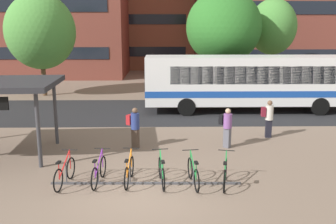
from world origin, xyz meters
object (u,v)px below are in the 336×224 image
at_px(parked_bicycle_purple_1, 99,172).
at_px(commuter_red_pack_2, 134,125).
at_px(street_tree_0, 273,27).
at_px(parked_bicycle_red_0, 65,173).
at_px(commuter_maroon_pack_1, 268,116).
at_px(parked_bicycle_green_5, 225,174).
at_px(parked_bicycle_green_4, 193,173).
at_px(commuter_black_pack_0, 227,125).
at_px(street_tree_2, 41,31).
at_px(city_bus, 248,81).
at_px(parked_bicycle_green_3, 162,172).
at_px(parked_bicycle_orange_2, 129,171).
at_px(street_tree_1, 224,27).

relative_size(parked_bicycle_purple_1, commuter_red_pack_2, 1.03).
relative_size(parked_bicycle_purple_1, street_tree_0, 0.25).
height_order(parked_bicycle_red_0, commuter_maroon_pack_1, commuter_maroon_pack_1).
bearing_deg(parked_bicycle_green_5, commuter_red_pack_2, 50.74).
relative_size(parked_bicycle_green_4, commuter_black_pack_0, 1.06).
bearing_deg(commuter_red_pack_2, street_tree_2, 150.67).
distance_m(city_bus, commuter_red_pack_2, 9.29).
height_order(commuter_maroon_pack_1, commuter_red_pack_2, commuter_red_pack_2).
xyz_separation_m(city_bus, parked_bicycle_red_0, (-8.04, -10.56, -1.39)).
bearing_deg(parked_bicycle_purple_1, commuter_maroon_pack_1, -47.49).
relative_size(parked_bicycle_red_0, parked_bicycle_green_3, 1.00).
distance_m(parked_bicycle_orange_2, street_tree_0, 20.49).
distance_m(parked_bicycle_red_0, parked_bicycle_orange_2, 1.98).
height_order(commuter_black_pack_0, street_tree_1, street_tree_1).
xyz_separation_m(parked_bicycle_green_3, commuter_black_pack_0, (2.64, 3.68, 0.55)).
relative_size(parked_bicycle_green_4, commuter_maroon_pack_1, 1.03).
xyz_separation_m(parked_bicycle_green_3, street_tree_1, (4.31, 15.43, 4.44)).
bearing_deg(street_tree_1, parked_bicycle_orange_2, -109.16).
xyz_separation_m(commuter_black_pack_0, commuter_maroon_pack_1, (2.08, 1.41, 0.02)).
bearing_deg(street_tree_2, parked_bicycle_green_4, -59.85).
xyz_separation_m(city_bus, commuter_red_pack_2, (-6.13, -6.94, -0.81)).
bearing_deg(city_bus, parked_bicycle_green_5, 73.88).
xyz_separation_m(parked_bicycle_green_3, street_tree_2, (-8.43, 16.09, 4.16)).
bearing_deg(street_tree_0, street_tree_2, -174.33).
bearing_deg(parked_bicycle_orange_2, street_tree_0, -23.57).
relative_size(commuter_black_pack_0, street_tree_0, 0.23).
relative_size(parked_bicycle_purple_1, parked_bicycle_green_4, 1.00).
bearing_deg(parked_bicycle_orange_2, city_bus, -25.69).
distance_m(commuter_maroon_pack_1, street_tree_1, 11.05).
height_order(street_tree_0, street_tree_2, street_tree_2).
bearing_deg(commuter_red_pack_2, city_bus, 78.69).
height_order(parked_bicycle_green_3, parked_bicycle_green_4, same).
xyz_separation_m(parked_bicycle_green_4, parked_bicycle_green_5, (0.97, -0.06, 0.00)).
relative_size(commuter_red_pack_2, street_tree_2, 0.23).
height_order(street_tree_1, street_tree_2, street_tree_1).
distance_m(parked_bicycle_green_3, parked_bicycle_green_5, 1.95).
xyz_separation_m(city_bus, parked_bicycle_purple_1, (-7.00, -10.46, -1.39)).
bearing_deg(commuter_maroon_pack_1, street_tree_0, 78.86).
bearing_deg(parked_bicycle_green_3, parked_bicycle_orange_2, 78.15).
xyz_separation_m(street_tree_0, street_tree_1, (-4.07, -2.34, -0.03)).
distance_m(parked_bicycle_green_4, parked_bicycle_green_5, 0.98).
bearing_deg(parked_bicycle_green_4, commuter_red_pack_2, 22.33).
distance_m(city_bus, commuter_black_pack_0, 7.34).
bearing_deg(parked_bicycle_purple_1, parked_bicycle_green_3, -87.21).
distance_m(parked_bicycle_purple_1, commuter_red_pack_2, 3.67).
height_order(city_bus, parked_bicycle_red_0, city_bus).
bearing_deg(parked_bicycle_green_5, parked_bicycle_green_4, 98.55).
height_order(parked_bicycle_green_4, street_tree_0, street_tree_0).
bearing_deg(commuter_red_pack_2, commuter_maroon_pack_1, 44.32).
bearing_deg(street_tree_2, street_tree_1, -3.00).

